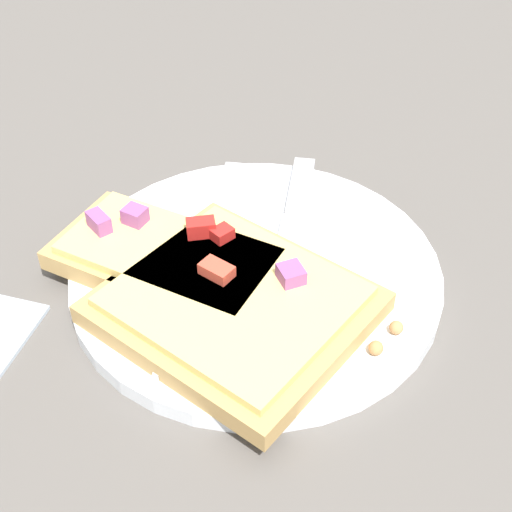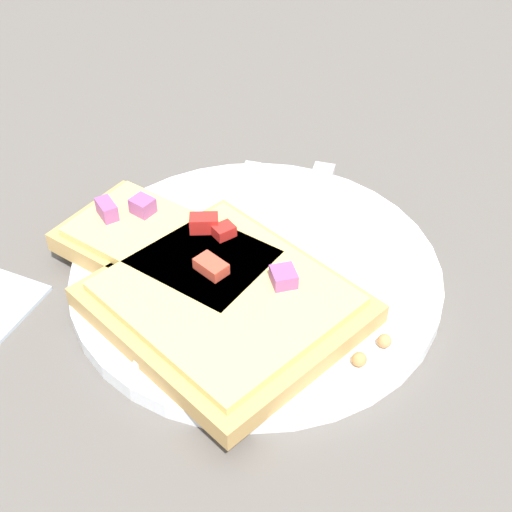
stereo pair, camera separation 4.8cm
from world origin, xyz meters
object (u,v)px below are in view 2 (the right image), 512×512
object	(u,v)px
pizza_slice_main	(230,303)
knife	(302,227)
fork	(205,263)
plate	(256,274)
pizza_slice_corner	(170,251)

from	to	relation	value
pizza_slice_main	knife	bearing A→B (deg)	-74.61
fork	knife	world-z (taller)	knife
fork	knife	distance (m)	0.08
plate	pizza_slice_corner	world-z (taller)	pizza_slice_corner
fork	pizza_slice_main	size ratio (longest dim) A/B	1.16
pizza_slice_main	pizza_slice_corner	size ratio (longest dim) A/B	1.13
fork	pizza_slice_main	distance (m)	0.05
fork	pizza_slice_corner	distance (m)	0.03
knife	pizza_slice_corner	distance (m)	0.10
plate	knife	distance (m)	0.05
plate	fork	world-z (taller)	fork
fork	pizza_slice_main	bearing A→B (deg)	36.45
pizza_slice_main	plate	bearing A→B (deg)	-64.60
knife	pizza_slice_corner	world-z (taller)	pizza_slice_corner
pizza_slice_main	pizza_slice_corner	bearing A→B (deg)	-3.91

